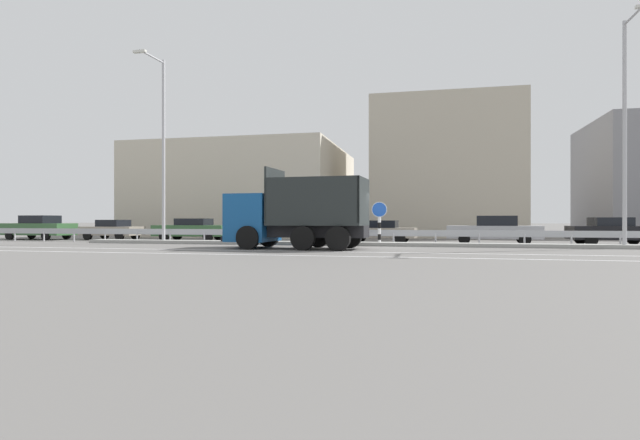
{
  "coord_description": "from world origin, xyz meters",
  "views": [
    {
      "loc": [
        3.0,
        -23.31,
        1.31
      ],
      "look_at": [
        -2.27,
        0.03,
        1.29
      ],
      "focal_mm": 28.0,
      "sensor_mm": 36.0,
      "label": 1
    }
  ],
  "objects_px": {
    "street_lamp_1": "(626,123)",
    "parked_car_6": "(612,231)",
    "parked_car_2": "(192,229)",
    "parked_car_3": "(289,228)",
    "dump_truck": "(281,220)",
    "street_lamp_0": "(162,142)",
    "parked_car_4": "(380,231)",
    "parked_car_1": "(112,229)",
    "parked_car_0": "(39,227)",
    "parked_car_5": "(494,230)",
    "median_road_sign": "(379,222)"
  },
  "relations": [
    {
      "from": "street_lamp_1",
      "to": "parked_car_6",
      "type": "xyz_separation_m",
      "value": [
        0.44,
        3.12,
        -4.92
      ]
    },
    {
      "from": "parked_car_2",
      "to": "parked_car_3",
      "type": "relative_size",
      "value": 0.96
    },
    {
      "from": "dump_truck",
      "to": "street_lamp_0",
      "type": "distance_m",
      "value": 9.42
    },
    {
      "from": "dump_truck",
      "to": "parked_car_4",
      "type": "distance_m",
      "value": 7.33
    },
    {
      "from": "street_lamp_0",
      "to": "parked_car_1",
      "type": "relative_size",
      "value": 2.57
    },
    {
      "from": "street_lamp_1",
      "to": "parked_car_2",
      "type": "relative_size",
      "value": 2.24
    },
    {
      "from": "parked_car_0",
      "to": "parked_car_2",
      "type": "relative_size",
      "value": 1.07
    },
    {
      "from": "dump_truck",
      "to": "parked_car_1",
      "type": "bearing_deg",
      "value": 66.37
    },
    {
      "from": "street_lamp_0",
      "to": "street_lamp_1",
      "type": "distance_m",
      "value": 22.99
    },
    {
      "from": "dump_truck",
      "to": "parked_car_2",
      "type": "xyz_separation_m",
      "value": [
        -7.7,
        6.41,
        -0.58
      ]
    },
    {
      "from": "parked_car_3",
      "to": "parked_car_4",
      "type": "height_order",
      "value": "parked_car_3"
    },
    {
      "from": "parked_car_3",
      "to": "parked_car_5",
      "type": "height_order",
      "value": "parked_car_3"
    },
    {
      "from": "parked_car_3",
      "to": "parked_car_6",
      "type": "distance_m",
      "value": 17.15
    },
    {
      "from": "parked_car_0",
      "to": "parked_car_4",
      "type": "bearing_deg",
      "value": -85.53
    },
    {
      "from": "street_lamp_0",
      "to": "parked_car_5",
      "type": "distance_m",
      "value": 18.64
    },
    {
      "from": "dump_truck",
      "to": "parked_car_2",
      "type": "height_order",
      "value": "dump_truck"
    },
    {
      "from": "parked_car_6",
      "to": "dump_truck",
      "type": "bearing_deg",
      "value": -69.17
    },
    {
      "from": "parked_car_0",
      "to": "parked_car_2",
      "type": "height_order",
      "value": "parked_car_0"
    },
    {
      "from": "median_road_sign",
      "to": "street_lamp_1",
      "type": "relative_size",
      "value": 0.21
    },
    {
      "from": "street_lamp_1",
      "to": "dump_truck",
      "type": "bearing_deg",
      "value": -168.72
    },
    {
      "from": "parked_car_0",
      "to": "street_lamp_0",
      "type": "bearing_deg",
      "value": -101.7
    },
    {
      "from": "street_lamp_0",
      "to": "parked_car_4",
      "type": "xyz_separation_m",
      "value": [
        11.66,
        3.15,
        -4.92
      ]
    },
    {
      "from": "parked_car_2",
      "to": "street_lamp_0",
      "type": "bearing_deg",
      "value": 175.38
    },
    {
      "from": "parked_car_2",
      "to": "parked_car_6",
      "type": "xyz_separation_m",
      "value": [
        23.33,
        -0.26,
        0.01
      ]
    },
    {
      "from": "median_road_sign",
      "to": "street_lamp_0",
      "type": "distance_m",
      "value": 12.72
    },
    {
      "from": "street_lamp_0",
      "to": "parked_car_3",
      "type": "relative_size",
      "value": 2.13
    },
    {
      "from": "parked_car_0",
      "to": "parked_car_6",
      "type": "height_order",
      "value": "parked_car_0"
    },
    {
      "from": "median_road_sign",
      "to": "street_lamp_1",
      "type": "distance_m",
      "value": 11.93
    },
    {
      "from": "street_lamp_1",
      "to": "parked_car_3",
      "type": "distance_m",
      "value": 17.7
    },
    {
      "from": "parked_car_2",
      "to": "parked_car_5",
      "type": "bearing_deg",
      "value": -93.56
    },
    {
      "from": "parked_car_4",
      "to": "street_lamp_0",
      "type": "bearing_deg",
      "value": 108.91
    },
    {
      "from": "median_road_sign",
      "to": "parked_car_6",
      "type": "relative_size",
      "value": 0.53
    },
    {
      "from": "parked_car_3",
      "to": "parked_car_5",
      "type": "bearing_deg",
      "value": -86.06
    },
    {
      "from": "street_lamp_0",
      "to": "parked_car_2",
      "type": "height_order",
      "value": "street_lamp_0"
    },
    {
      "from": "parked_car_2",
      "to": "parked_car_4",
      "type": "relative_size",
      "value": 1.11
    },
    {
      "from": "parked_car_2",
      "to": "parked_car_3",
      "type": "bearing_deg",
      "value": -93.4
    },
    {
      "from": "parked_car_3",
      "to": "parked_car_6",
      "type": "relative_size",
      "value": 1.16
    },
    {
      "from": "street_lamp_0",
      "to": "street_lamp_1",
      "type": "height_order",
      "value": "street_lamp_1"
    },
    {
      "from": "parked_car_5",
      "to": "street_lamp_1",
      "type": "bearing_deg",
      "value": -116.06
    },
    {
      "from": "parked_car_3",
      "to": "street_lamp_0",
      "type": "bearing_deg",
      "value": 122.4
    },
    {
      "from": "dump_truck",
      "to": "parked_car_0",
      "type": "xyz_separation_m",
      "value": [
        -18.57,
        6.14,
        -0.5
      ]
    },
    {
      "from": "parked_car_0",
      "to": "parked_car_3",
      "type": "relative_size",
      "value": 1.03
    },
    {
      "from": "dump_truck",
      "to": "parked_car_0",
      "type": "distance_m",
      "value": 19.56
    },
    {
      "from": "parked_car_6",
      "to": "parked_car_3",
      "type": "bearing_deg",
      "value": -91.29
    },
    {
      "from": "street_lamp_0",
      "to": "parked_car_1",
      "type": "height_order",
      "value": "street_lamp_0"
    },
    {
      "from": "parked_car_1",
      "to": "parked_car_5",
      "type": "height_order",
      "value": "parked_car_5"
    },
    {
      "from": "dump_truck",
      "to": "parked_car_6",
      "type": "height_order",
      "value": "dump_truck"
    },
    {
      "from": "parked_car_3",
      "to": "parked_car_4",
      "type": "distance_m",
      "value": 5.38
    },
    {
      "from": "street_lamp_1",
      "to": "parked_car_2",
      "type": "distance_m",
      "value": 23.65
    },
    {
      "from": "median_road_sign",
      "to": "parked_car_3",
      "type": "relative_size",
      "value": 0.46
    }
  ]
}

